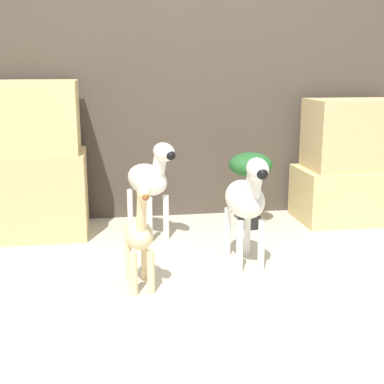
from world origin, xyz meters
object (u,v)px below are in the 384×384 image
(zebra_right, at_px, (247,198))
(zebra_left, at_px, (150,178))
(giraffe_figurine, at_px, (139,236))
(potted_palm_front, at_px, (250,172))

(zebra_right, height_order, zebra_left, same)
(zebra_right, xyz_separation_m, giraffe_figurine, (-0.62, -0.23, -0.12))
(zebra_right, height_order, giraffe_figurine, zebra_right)
(giraffe_figurine, xyz_separation_m, potted_palm_front, (0.84, 0.96, 0.12))
(zebra_right, distance_m, giraffe_figurine, 0.67)
(zebra_left, height_order, potted_palm_front, zebra_left)
(zebra_right, xyz_separation_m, zebra_left, (-0.49, 0.62, 0.00))
(potted_palm_front, bearing_deg, zebra_left, -171.53)
(zebra_left, distance_m, giraffe_figurine, 0.87)
(zebra_right, relative_size, zebra_left, 1.00)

